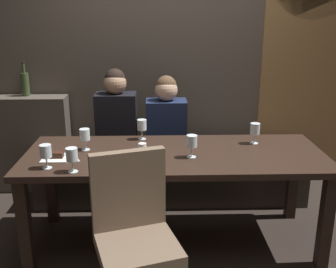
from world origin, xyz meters
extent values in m
plane|color=black|center=(0.00, 0.00, 0.00)|extent=(9.00, 9.00, 0.00)
cube|color=brown|center=(0.00, 1.22, 1.50)|extent=(6.00, 0.12, 3.00)
cube|color=olive|center=(1.35, 1.15, 1.05)|extent=(0.90, 0.05, 2.10)
cube|color=#494138|center=(-1.55, 1.04, 0.47)|extent=(1.10, 0.28, 0.95)
cube|color=black|center=(-1.03, -0.35, 0.35)|extent=(0.08, 0.08, 0.69)
cube|color=black|center=(1.03, -0.35, 0.35)|extent=(0.08, 0.08, 0.69)
cube|color=black|center=(-1.03, 0.35, 0.35)|extent=(0.08, 0.08, 0.69)
cube|color=black|center=(1.03, 0.35, 0.35)|extent=(0.08, 0.08, 0.69)
cube|color=#302119|center=(0.00, 0.00, 0.72)|extent=(2.20, 0.84, 0.04)
cube|color=#312A23|center=(0.00, 0.70, 0.17)|extent=(2.50, 0.40, 0.35)
cube|color=#473D33|center=(0.00, 0.70, 0.40)|extent=(2.50, 0.44, 0.10)
cylinder|color=#302119|center=(-0.43, -0.62, 0.21)|extent=(0.04, 0.04, 0.42)
cylinder|color=#302119|center=(-0.07, -0.62, 0.21)|extent=(0.04, 0.04, 0.42)
cube|color=brown|center=(-0.25, -0.80, 0.46)|extent=(0.55, 0.55, 0.08)
cube|color=brown|center=(-0.30, -0.62, 0.74)|extent=(0.44, 0.19, 0.48)
cube|color=black|center=(-0.49, 0.71, 0.74)|extent=(0.36, 0.24, 0.59)
sphere|color=tan|center=(-0.49, 0.71, 1.13)|extent=(0.20, 0.20, 0.20)
sphere|color=black|center=(-0.49, 0.72, 1.17)|extent=(0.18, 0.18, 0.18)
cube|color=#192342|center=(-0.05, 0.70, 0.71)|extent=(0.36, 0.24, 0.53)
sphere|color=tan|center=(-0.05, 0.70, 1.07)|extent=(0.20, 0.20, 0.20)
sphere|color=brown|center=(-0.05, 0.71, 1.10)|extent=(0.18, 0.18, 0.18)
cylinder|color=#384728|center=(-1.39, 1.06, 1.06)|extent=(0.08, 0.08, 0.22)
cylinder|color=#384728|center=(-1.39, 1.06, 1.21)|extent=(0.03, 0.03, 0.09)
cylinder|color=black|center=(-1.39, 1.06, 1.27)|extent=(0.03, 0.03, 0.02)
cylinder|color=silver|center=(0.63, 0.19, 0.74)|extent=(0.06, 0.06, 0.00)
cylinder|color=silver|center=(0.63, 0.19, 0.78)|extent=(0.01, 0.01, 0.07)
cylinder|color=silver|center=(0.63, 0.19, 0.86)|extent=(0.08, 0.08, 0.08)
cylinder|color=maroon|center=(0.63, 0.19, 0.84)|extent=(0.07, 0.07, 0.04)
cylinder|color=silver|center=(0.11, -0.10, 0.74)|extent=(0.06, 0.06, 0.00)
cylinder|color=silver|center=(0.11, -0.10, 0.78)|extent=(0.01, 0.01, 0.07)
cylinder|color=silver|center=(0.11, -0.10, 0.86)|extent=(0.08, 0.08, 0.08)
cylinder|color=gold|center=(0.11, -0.10, 0.84)|extent=(0.07, 0.07, 0.04)
cylinder|color=silver|center=(-0.68, -0.34, 0.74)|extent=(0.06, 0.06, 0.00)
cylinder|color=silver|center=(-0.68, -0.34, 0.78)|extent=(0.01, 0.01, 0.07)
cylinder|color=silver|center=(-0.68, -0.34, 0.86)|extent=(0.08, 0.08, 0.08)
cylinder|color=silver|center=(-0.86, -0.28, 0.74)|extent=(0.06, 0.06, 0.00)
cylinder|color=silver|center=(-0.86, -0.28, 0.78)|extent=(0.01, 0.01, 0.07)
cylinder|color=silver|center=(-0.86, -0.28, 0.86)|extent=(0.08, 0.08, 0.08)
cylinder|color=silver|center=(-0.67, 0.08, 0.74)|extent=(0.06, 0.06, 0.00)
cylinder|color=silver|center=(-0.67, 0.08, 0.78)|extent=(0.01, 0.01, 0.07)
cylinder|color=silver|center=(-0.67, 0.08, 0.86)|extent=(0.08, 0.08, 0.08)
cylinder|color=maroon|center=(-0.67, 0.08, 0.84)|extent=(0.07, 0.07, 0.03)
cylinder|color=silver|center=(-0.25, 0.33, 0.74)|extent=(0.06, 0.06, 0.00)
cylinder|color=silver|center=(-0.25, 0.33, 0.78)|extent=(0.01, 0.01, 0.07)
cylinder|color=silver|center=(-0.25, 0.33, 0.86)|extent=(0.08, 0.08, 0.08)
cylinder|color=white|center=(-0.24, 0.03, 0.74)|extent=(0.12, 0.12, 0.01)
cylinder|color=white|center=(-0.24, 0.03, 0.78)|extent=(0.06, 0.06, 0.06)
cylinder|color=brown|center=(-0.24, 0.03, 0.80)|extent=(0.05, 0.05, 0.01)
cube|color=white|center=(-0.84, -0.10, 0.74)|extent=(0.19, 0.19, 0.01)
cube|color=#381E14|center=(-0.83, -0.10, 0.77)|extent=(0.08, 0.06, 0.04)
cube|color=silver|center=(-0.70, -0.09, 0.74)|extent=(0.08, 0.16, 0.01)
camera|label=1|loc=(-0.13, -2.75, 1.75)|focal=42.56mm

